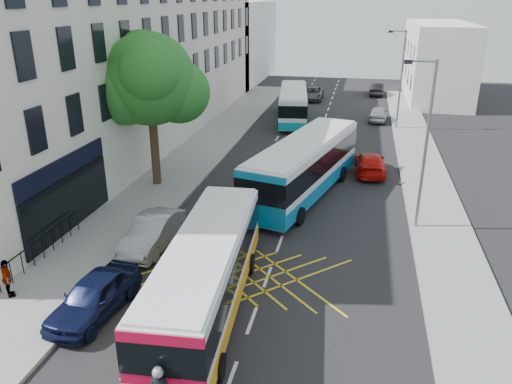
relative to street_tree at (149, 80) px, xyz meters
The scene contains 20 objects.
ground 18.33m from the street_tree, 60.38° to the right, with size 120.00×120.00×0.00m, color black.
pavement_left 6.22m from the street_tree, 73.47° to the left, with size 5.00×70.00×0.15m, color gray.
pavement_right 17.17m from the street_tree, ahead, with size 3.00×70.00×0.15m, color gray.
terrace_main 11.00m from the street_tree, 119.95° to the left, with size 8.30×45.00×13.50m.
terrace_far 40.43m from the street_tree, 97.81° to the left, with size 8.00×20.00×10.00m, color silver.
building_right 38.43m from the street_tree, 59.43° to the left, with size 6.00×18.00×8.00m, color silver.
street_tree is the anchor object (origin of this frame).
lamp_near 15.10m from the street_tree, 11.40° to the right, with size 1.45×0.15×8.00m.
lamp_far 22.57m from the street_tree, 49.19° to the left, with size 1.45×0.15×8.00m.
railings 11.22m from the street_tree, 97.02° to the right, with size 0.08×5.60×1.14m, color black, non-canonical shape.
bus_near 14.30m from the street_tree, 59.77° to the right, with size 3.11×10.40×2.88m.
bus_mid 9.95m from the street_tree, ahead, with size 5.49×11.90×3.26m.
bus_far 19.72m from the street_tree, 72.70° to the left, with size 3.72×10.50×2.89m.
parked_car_blue 14.18m from the street_tree, 77.11° to the right, with size 1.72×4.28×1.46m, color #0E1438.
parked_car_silver 9.75m from the street_tree, 68.70° to the right, with size 1.53×4.40×1.45m, color #96989D.
red_hatchback 14.66m from the street_tree, 21.73° to the left, with size 1.87×4.60×1.34m, color red.
distant_car_grey 29.79m from the street_tree, 77.34° to the left, with size 2.20×4.78×1.33m, color #414449.
distant_car_silver 24.54m from the street_tree, 56.10° to the left, with size 1.58×3.92×1.34m, color #929499.
distant_car_dark 35.88m from the street_tree, 67.97° to the left, with size 1.49×4.27×1.41m, color black.
pedestrian_far 13.70m from the street_tree, 93.18° to the right, with size 0.89×0.37×1.53m, color gray.
Camera 1 is at (3.21, -11.40, 10.74)m, focal length 35.00 mm.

